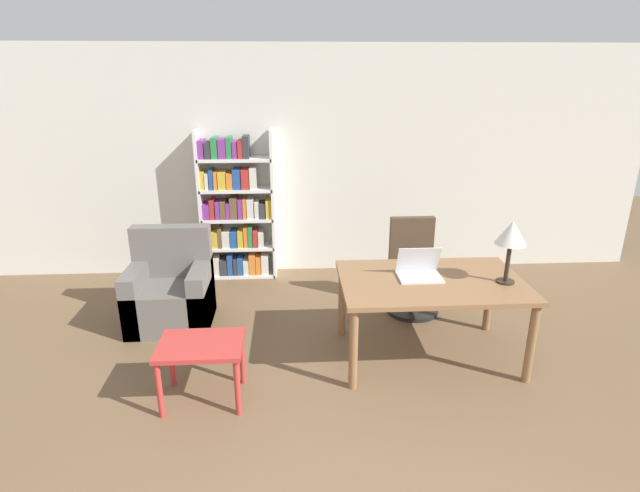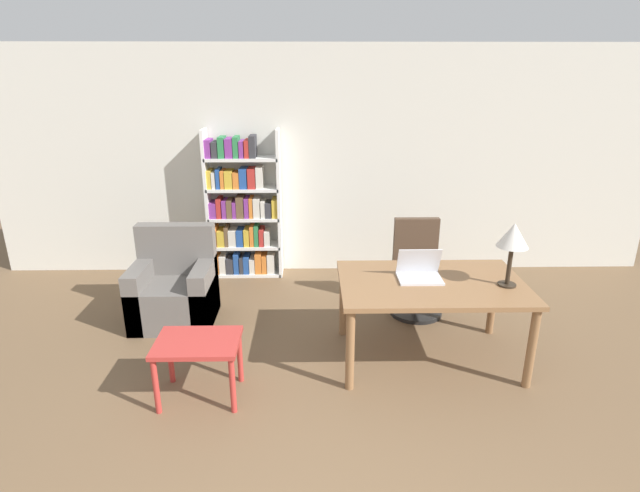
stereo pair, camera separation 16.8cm
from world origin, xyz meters
name	(u,v)px [view 2 (the right image)]	position (x,y,z in m)	size (l,w,h in m)	color
wall_back	(326,163)	(0.00, 4.53, 1.35)	(8.00, 0.06, 2.70)	silver
desk	(431,291)	(0.82, 2.38, 0.65)	(1.54, 0.99, 0.73)	olive
laptop	(419,272)	(0.73, 2.44, 0.79)	(0.37, 0.26, 0.26)	silver
table_lamp	(513,237)	(1.42, 2.29, 1.15)	(0.25, 0.25, 0.53)	#2D2319
office_chair	(417,273)	(0.90, 3.31, 0.42)	(0.54, 0.54, 0.97)	black
side_table_blue	(198,350)	(-1.04, 1.86, 0.41)	(0.63, 0.46, 0.49)	#B2332D
armchair	(175,291)	(-1.55, 3.14, 0.32)	(0.78, 0.68, 0.95)	#66605B
bookshelf	(242,211)	(-1.01, 4.34, 0.81)	(0.88, 0.28, 1.77)	white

